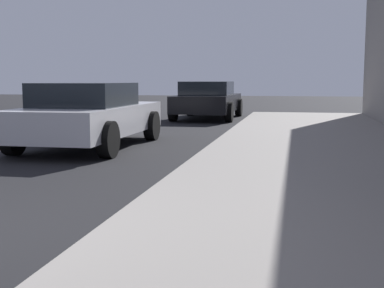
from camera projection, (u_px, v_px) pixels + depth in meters
name	position (u px, v px, depth m)	size (l,w,h in m)	color
sidewalk	(363.00, 280.00, 3.30)	(4.00, 32.00, 0.15)	gray
car_silver	(89.00, 115.00, 10.29)	(1.99, 4.29, 1.27)	#B7B7BF
car_black	(208.00, 100.00, 17.83)	(2.03, 4.32, 1.27)	black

